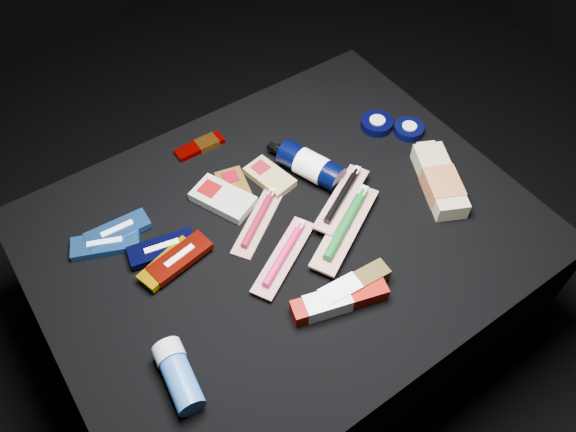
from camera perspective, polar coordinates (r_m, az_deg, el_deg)
ground at (r=1.49m, az=-0.26°, el=-10.38°), size 3.00×3.00×0.00m
cloth_table at (r=1.32m, az=-0.29°, el=-6.42°), size 0.98×0.78×0.40m
luna_bar_0 at (r=1.18m, az=-18.05°, el=-2.73°), size 0.14×0.10×0.02m
luna_bar_1 at (r=1.19m, az=-16.89°, el=-1.42°), size 0.13×0.05×0.02m
luna_bar_2 at (r=1.13m, az=-12.65°, el=-3.22°), size 0.14×0.08×0.02m
luna_bar_3 at (r=1.11m, az=-12.06°, el=-4.73°), size 0.13×0.08×0.02m
luna_bar_4 at (r=1.11m, az=-10.90°, el=-4.19°), size 0.14×0.07×0.02m
clif_bar_0 at (r=1.21m, az=-5.51°, el=2.92°), size 0.08×0.12×0.02m
clif_bar_1 at (r=1.20m, az=-6.82°, el=1.88°), size 0.12×0.15×0.02m
clif_bar_2 at (r=1.23m, az=-2.02°, el=4.10°), size 0.08×0.12×0.02m
power_bar at (r=1.31m, az=-8.72°, el=7.14°), size 0.12×0.04×0.01m
lotion_bottle at (r=1.22m, az=2.31°, el=5.14°), size 0.10×0.19×0.06m
cream_tin_upper at (r=1.36m, az=9.02°, el=9.26°), size 0.08×0.08×0.02m
cream_tin_lower at (r=1.36m, az=12.18°, el=8.61°), size 0.07×0.07×0.02m
bodywash_bottle at (r=1.25m, az=15.16°, el=3.41°), size 0.14×0.20×0.04m
deodorant_stick at (r=0.99m, az=-11.09°, el=-15.55°), size 0.06×0.13×0.05m
toothbrush_pack_0 at (r=1.16m, az=-2.97°, el=-0.34°), size 0.18×0.14×0.02m
toothbrush_pack_1 at (r=1.10m, az=-0.37°, el=-3.94°), size 0.19×0.14×0.02m
toothbrush_pack_2 at (r=1.13m, az=5.92°, el=-0.86°), size 0.23×0.16×0.03m
toothbrush_pack_3 at (r=1.17m, az=5.55°, el=2.00°), size 0.19×0.13×0.02m
toothpaste_carton_red at (r=1.04m, az=4.82°, el=-8.67°), size 0.19×0.09×0.04m
toothpaste_carton_green at (r=1.05m, az=5.93°, el=-7.42°), size 0.17×0.05×0.03m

